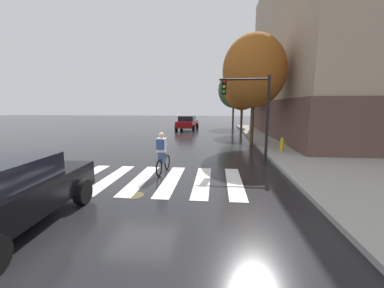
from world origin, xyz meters
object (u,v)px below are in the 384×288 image
(cyclist, at_px, (162,153))
(fire_hydrant, at_px, (282,144))
(street_tree_far, at_px, (234,90))
(street_tree_near, at_px, (254,71))
(sedan_near, at_px, (3,194))
(sedan_mid, at_px, (187,123))
(manhole_cover, at_px, (133,195))
(street_tree_mid, at_px, (242,89))
(traffic_light_near, at_px, (251,103))

(cyclist, distance_m, fire_hydrant, 7.68)
(cyclist, distance_m, street_tree_far, 23.43)
(cyclist, bearing_deg, street_tree_near, 58.83)
(sedan_near, xyz_separation_m, sedan_mid, (1.24, 23.04, 0.01))
(manhole_cover, bearing_deg, cyclist, 81.73)
(street_tree_mid, distance_m, street_tree_far, 7.15)
(cyclist, height_order, fire_hydrant, cyclist)
(sedan_near, height_order, traffic_light_near, traffic_light_near)
(fire_hydrant, bearing_deg, manhole_cover, -130.67)
(cyclist, bearing_deg, fire_hydrant, 39.32)
(sedan_near, bearing_deg, fire_hydrant, 49.04)
(sedan_mid, height_order, street_tree_near, street_tree_near)
(sedan_near, xyz_separation_m, street_tree_near, (7.02, 12.36, 4.20))
(street_tree_near, relative_size, street_tree_far, 1.06)
(street_tree_near, bearing_deg, fire_hydrant, -63.66)
(sedan_mid, bearing_deg, street_tree_mid, -24.73)
(cyclist, relative_size, fire_hydrant, 2.19)
(cyclist, distance_m, traffic_light_near, 5.23)
(street_tree_near, bearing_deg, cyclist, -121.17)
(manhole_cover, distance_m, cyclist, 2.63)
(sedan_mid, xyz_separation_m, street_tree_mid, (5.86, -2.70, 3.56))
(sedan_mid, distance_m, street_tree_mid, 7.37)
(manhole_cover, bearing_deg, traffic_light_near, 52.32)
(sedan_near, distance_m, sedan_mid, 23.08)
(manhole_cover, bearing_deg, street_tree_far, 79.53)
(traffic_light_near, bearing_deg, street_tree_mid, 86.19)
(sedan_mid, height_order, cyclist, cyclist)
(traffic_light_near, height_order, street_tree_mid, street_tree_mid)
(manhole_cover, xyz_separation_m, street_tree_far, (4.65, 25.17, 4.72))
(manhole_cover, relative_size, fire_hydrant, 0.82)
(sedan_near, bearing_deg, street_tree_near, 60.41)
(manhole_cover, distance_m, street_tree_far, 26.03)
(sedan_mid, xyz_separation_m, traffic_light_near, (5.02, -15.32, 2.03))
(street_tree_near, height_order, street_tree_mid, street_tree_near)
(street_tree_far, bearing_deg, cyclist, -100.71)
(traffic_light_near, height_order, street_tree_far, street_tree_far)
(street_tree_far, bearing_deg, street_tree_near, -88.88)
(traffic_light_near, xyz_separation_m, fire_hydrant, (2.11, 1.91, -2.33))
(street_tree_far, bearing_deg, street_tree_mid, -87.04)
(sedan_near, xyz_separation_m, fire_hydrant, (8.37, 9.64, -0.29))
(sedan_mid, relative_size, fire_hydrant, 6.06)
(fire_hydrant, xyz_separation_m, street_tree_near, (-1.35, 2.72, 4.48))
(sedan_mid, distance_m, fire_hydrant, 15.19)
(street_tree_near, relative_size, street_tree_mid, 1.14)
(sedan_near, distance_m, street_tree_far, 28.56)
(traffic_light_near, relative_size, street_tree_far, 0.60)
(sedan_mid, bearing_deg, fire_hydrant, -61.98)
(manhole_cover, height_order, street_tree_near, street_tree_near)
(cyclist, relative_size, traffic_light_near, 0.41)
(cyclist, xyz_separation_m, street_tree_mid, (4.66, 15.57, 3.54))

